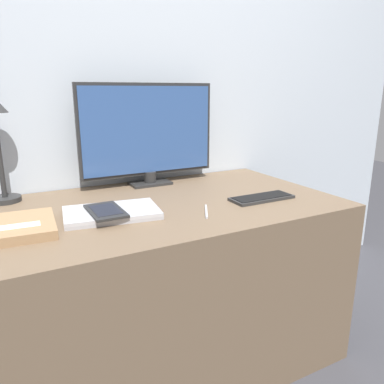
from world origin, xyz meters
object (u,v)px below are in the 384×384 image
Objects in this scene: monitor at (149,133)px; ereader at (106,211)px; laptop at (112,213)px; keyboard at (262,198)px; notebook at (19,227)px; pen at (206,211)px.

monitor is 3.33× the size of ereader.
ereader reaches higher than laptop.
keyboard is 1.00× the size of notebook.
monitor is 0.74m from notebook.
ereader reaches higher than pen.
notebook is (-0.27, 0.01, -0.01)m from ereader.
laptop is 0.04m from ereader.
ereader is 0.28m from notebook.
monitor is 0.52m from laptop.
pen is (-0.29, -0.04, -0.00)m from keyboard.
notebook reaches higher than keyboard.
monitor reaches higher than laptop.
pen is at bearing -87.13° from monitor.
notebook is (-0.59, -0.38, -0.23)m from monitor.
pen is (0.32, -0.12, -0.01)m from laptop.
laptop is (-0.29, -0.37, -0.23)m from monitor.
keyboard is at bearing -55.50° from monitor.
pen is at bearing -16.93° from ereader.
monitor is 0.60m from keyboard.
keyboard is 0.76× the size of laptop.
ereader is at bearing 174.10° from keyboard.
pen is (0.34, -0.10, -0.02)m from ereader.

